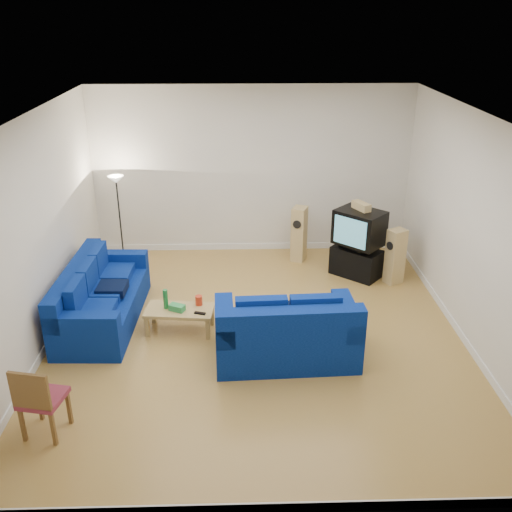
{
  "coord_description": "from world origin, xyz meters",
  "views": [
    {
      "loc": [
        -0.22,
        -7.26,
        4.49
      ],
      "look_at": [
        0.0,
        0.4,
        1.1
      ],
      "focal_mm": 40.0,
      "sensor_mm": 36.0,
      "label": 1
    }
  ],
  "objects_px": {
    "sofa_three_seat": "(99,301)",
    "television": "(359,228)",
    "tv_stand": "(356,262)",
    "sofa_loveseat": "(287,336)",
    "coffee_table": "(180,312)"
  },
  "relations": [
    {
      "from": "sofa_three_seat",
      "to": "television",
      "type": "distance_m",
      "value": 4.53
    },
    {
      "from": "television",
      "to": "sofa_three_seat",
      "type": "bearing_deg",
      "value": -117.56
    },
    {
      "from": "tv_stand",
      "to": "television",
      "type": "distance_m",
      "value": 0.68
    },
    {
      "from": "sofa_three_seat",
      "to": "tv_stand",
      "type": "height_order",
      "value": "sofa_three_seat"
    },
    {
      "from": "television",
      "to": "sofa_loveseat",
      "type": "bearing_deg",
      "value": -76.0
    },
    {
      "from": "coffee_table",
      "to": "sofa_three_seat",
      "type": "bearing_deg",
      "value": 165.34
    },
    {
      "from": "coffee_table",
      "to": "television",
      "type": "relative_size",
      "value": 1.08
    },
    {
      "from": "sofa_three_seat",
      "to": "coffee_table",
      "type": "bearing_deg",
      "value": 77.19
    },
    {
      "from": "coffee_table",
      "to": "tv_stand",
      "type": "xyz_separation_m",
      "value": [
        2.98,
        1.82,
        -0.05
      ]
    },
    {
      "from": "sofa_loveseat",
      "to": "tv_stand",
      "type": "relative_size",
      "value": 2.32
    },
    {
      "from": "sofa_loveseat",
      "to": "tv_stand",
      "type": "bearing_deg",
      "value": 58.26
    },
    {
      "from": "sofa_three_seat",
      "to": "tv_stand",
      "type": "relative_size",
      "value": 2.79
    },
    {
      "from": "coffee_table",
      "to": "tv_stand",
      "type": "relative_size",
      "value": 1.24
    },
    {
      "from": "sofa_three_seat",
      "to": "coffee_table",
      "type": "xyz_separation_m",
      "value": [
        1.26,
        -0.33,
        -0.02
      ]
    },
    {
      "from": "sofa_three_seat",
      "to": "sofa_loveseat",
      "type": "xyz_separation_m",
      "value": [
        2.79,
        -1.12,
        0.03
      ]
    }
  ]
}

